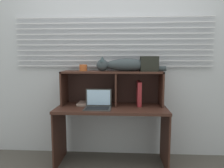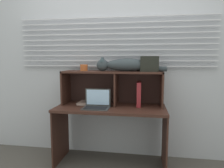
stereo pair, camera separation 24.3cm
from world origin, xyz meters
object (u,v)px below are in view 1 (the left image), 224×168
Objects in this scene: small_basket at (83,68)px; book_stack at (84,103)px; cat at (124,65)px; binder_upright at (139,93)px; laptop at (98,104)px; storage_box at (149,64)px.

book_stack is at bearing -10.09° from small_basket.
cat is 0.39m from binder_upright.
cat reaches higher than small_basket.
small_basket reaches higher than book_stack.
binder_upright is (0.48, 0.19, 0.10)m from laptop.
small_basket is at bearing 137.01° from laptop.
book_stack is 0.93m from storage_box.
book_stack is 1.12× the size of storage_box.
laptop is at bearing -158.64° from binder_upright.
book_stack is (-0.67, -0.00, -0.13)m from binder_upright.
storage_box is (0.59, 0.19, 0.46)m from laptop.
storage_box is (0.30, 0.00, 0.01)m from cat.
binder_upright is 1.23× the size of book_stack.
binder_upright is at bearing 180.00° from storage_box.
storage_box reaches higher than book_stack.
cat is at bearing 32.41° from laptop.
small_basket is (-0.20, 0.19, 0.41)m from laptop.
binder_upright reaches higher than laptop.
binder_upright is at bearing 0.00° from small_basket.
storage_box is at bearing 17.51° from laptop.
small_basket is (-0.68, 0.00, 0.31)m from binder_upright.
laptop is at bearing -147.59° from cat.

